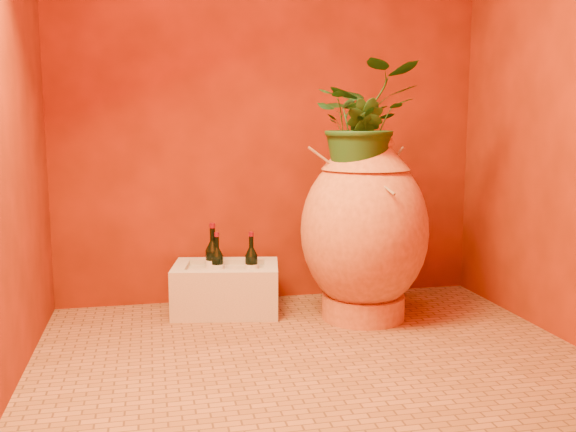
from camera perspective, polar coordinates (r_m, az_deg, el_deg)
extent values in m
plane|color=brown|center=(3.00, 2.15, -12.23)|extent=(2.50, 2.50, 0.00)
cube|color=#591805|center=(3.78, -1.57, 11.36)|extent=(2.50, 0.02, 2.50)
cube|color=#591805|center=(2.78, -24.14, 11.69)|extent=(0.02, 2.00, 2.50)
cube|color=#591805|center=(3.35, 23.91, 11.03)|extent=(0.02, 2.00, 2.50)
cylinder|color=orange|center=(3.53, 6.68, -7.96)|extent=(0.45, 0.45, 0.13)
ellipsoid|color=orange|center=(3.44, 6.80, -1.32)|extent=(0.68, 0.68, 0.85)
cone|color=orange|center=(3.39, 6.92, 5.23)|extent=(0.47, 0.47, 0.13)
torus|color=orange|center=(3.39, 6.94, 6.48)|extent=(0.29, 0.29, 0.05)
cylinder|color=olive|center=(3.33, 5.86, 3.12)|extent=(0.46, 0.15, 0.36)
cylinder|color=olive|center=(3.28, 7.24, 3.67)|extent=(0.12, 0.45, 0.17)
cylinder|color=olive|center=(3.36, 8.96, 4.06)|extent=(0.27, 0.28, 0.23)
cube|color=beige|center=(3.61, -5.52, -6.63)|extent=(0.64, 0.49, 0.24)
cube|color=beige|center=(3.73, -5.84, -4.00)|extent=(0.58, 0.18, 0.03)
cube|color=beige|center=(3.43, -5.25, -5.12)|extent=(0.58, 0.18, 0.03)
cube|color=beige|center=(3.56, -9.57, -4.69)|extent=(0.12, 0.25, 0.03)
cube|color=beige|center=(3.61, -1.60, -4.37)|extent=(0.12, 0.25, 0.03)
cylinder|color=black|center=(3.59, -3.27, -4.84)|extent=(0.07, 0.07, 0.17)
cone|color=black|center=(3.57, -3.28, -3.17)|extent=(0.07, 0.07, 0.05)
cylinder|color=black|center=(3.56, -3.29, -2.29)|extent=(0.02, 0.02, 0.07)
cylinder|color=maroon|center=(3.55, -3.30, -1.62)|extent=(0.03, 0.03, 0.02)
cylinder|color=silver|center=(3.59, -3.27, -4.84)|extent=(0.07, 0.07, 0.07)
cylinder|color=black|center=(3.61, -6.31, -4.83)|extent=(0.07, 0.07, 0.17)
cone|color=black|center=(3.59, -6.34, -3.17)|extent=(0.07, 0.07, 0.05)
cylinder|color=black|center=(3.58, -6.35, -2.30)|extent=(0.02, 0.02, 0.06)
cylinder|color=maroon|center=(3.57, -6.36, -1.65)|extent=(0.03, 0.03, 0.02)
cylinder|color=silver|center=(3.61, -6.31, -4.83)|extent=(0.07, 0.07, 0.07)
cylinder|color=black|center=(3.63, -6.68, -4.54)|extent=(0.08, 0.08, 0.19)
cone|color=black|center=(3.60, -6.71, -2.62)|extent=(0.08, 0.08, 0.05)
cylinder|color=black|center=(3.59, -6.73, -1.61)|extent=(0.03, 0.03, 0.08)
cylinder|color=maroon|center=(3.58, -6.75, -0.85)|extent=(0.03, 0.03, 0.03)
cylinder|color=silver|center=(3.63, -6.68, -4.54)|extent=(0.08, 0.08, 0.09)
cylinder|color=#B58A29|center=(3.82, 5.17, 5.08)|extent=(0.03, 0.15, 0.03)
cylinder|color=#B58A29|center=(3.75, 5.49, 4.37)|extent=(0.02, 0.02, 0.08)
torus|color=#B58A29|center=(3.82, 5.18, 5.88)|extent=(0.08, 0.01, 0.08)
cylinder|color=#B58A29|center=(3.82, 5.17, 5.48)|extent=(0.01, 0.01, 0.05)
imported|color=#194418|center=(3.37, 6.68, 8.36)|extent=(0.55, 0.48, 0.60)
imported|color=#194418|center=(3.30, 6.40, 6.71)|extent=(0.30, 0.29, 0.42)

